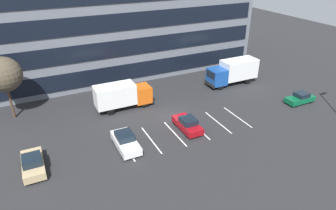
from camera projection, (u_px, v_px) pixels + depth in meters
ground_plane at (172, 117)px, 36.09m from camera, size 120.00×120.00×0.00m
office_building at (121, 26)px, 47.14m from camera, size 40.82×12.61×14.40m
lot_markings at (186, 131)px, 33.34m from camera, size 14.14×5.40×0.01m
box_truck_blue at (233, 71)px, 44.13m from camera, size 7.73×2.56×3.58m
box_truck_orange at (122, 95)px, 37.21m from camera, size 7.12×2.36×3.30m
sedan_maroon at (187, 124)px, 33.21m from camera, size 1.78×4.25×1.52m
sedan_forest at (300, 98)px, 39.12m from camera, size 3.92×1.64×1.40m
sedan_white at (125, 141)px, 30.15m from camera, size 1.88×4.50×1.61m
sedan_tan at (33, 164)px, 27.02m from camera, size 1.83×4.38×1.57m
bare_tree at (3, 75)px, 33.45m from camera, size 3.99×3.99×7.49m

